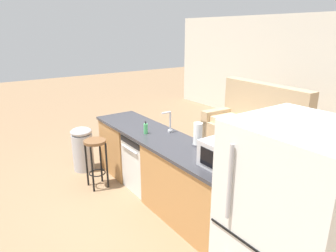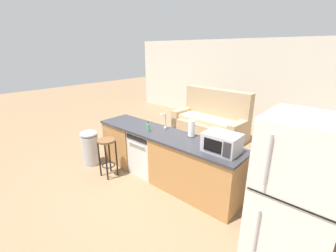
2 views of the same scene
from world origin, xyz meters
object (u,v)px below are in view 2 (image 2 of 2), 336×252
Objects in this scene: stove_range at (309,190)px; couch at (211,122)px; microwave at (222,143)px; bar_stool at (107,150)px; trash_bin at (90,147)px; soap_bottle at (148,127)px; refrigerator at (294,204)px; paper_towel_roll at (191,129)px; kettle at (301,155)px; dishwasher at (149,152)px.

couch is (-2.72, 1.98, -0.06)m from stove_range.
bar_stool is at bearing -162.65° from microwave.
soap_bottle is at bearing 20.85° from trash_bin.
refrigerator is at bearing -48.52° from couch.
paper_towel_roll is 1.38× the size of kettle.
couch reaches higher than dishwasher.
couch reaches higher than kettle.
paper_towel_roll reaches higher than trash_bin.
kettle is (0.92, 0.42, -0.05)m from microwave.
paper_towel_roll is at bearing 13.57° from dishwasher.
kettle is at bearing 24.76° from microwave.
bar_stool is (-0.57, -0.52, -0.44)m from soap_bottle.
kettle is at bearing 19.78° from bar_stool.
microwave reaches higher than bar_stool.
trash_bin is at bearing -163.24° from stove_range.
soap_bottle is 0.24× the size of bar_stool.
stove_range is 0.51× the size of refrigerator.
trash_bin is (-0.68, 0.04, -0.16)m from bar_stool.
stove_range is 0.44× the size of couch.
trash_bin is (-2.66, -0.58, -0.66)m from microwave.
refrigerator reaches higher than couch.
microwave is at bearing -57.13° from couch.
couch is at bearing 112.44° from paper_towel_roll.
couch is (-0.23, 2.63, -0.58)m from soap_bottle.
paper_towel_roll reaches higher than stove_range.
couch is at bearing 131.48° from refrigerator.
stove_range is 1.89m from paper_towel_roll.
kettle is at bearing -39.47° from couch.
refrigerator is (2.60, -0.55, 0.46)m from dishwasher.
kettle is at bearing 15.64° from trash_bin.
stove_range is at bearing 14.63° from soap_bottle.
trash_bin is 0.36× the size of couch.
trash_bin is at bearing -159.15° from soap_bottle.
soap_bottle is 0.24× the size of trash_bin.
refrigerator is at bearing -11.93° from dishwasher.
refrigerator is 2.38× the size of trash_bin.
soap_bottle is at bearing 42.20° from bar_stool.
bar_stool is at bearing -3.27° from trash_bin.
stove_range is 3.91m from trash_bin.
stove_range is 0.57m from kettle.
couch reaches higher than trash_bin.
trash_bin is at bearing -108.27° from couch.
dishwasher is 2.98× the size of paper_towel_roll.
refrigerator is 1.23m from microwave.
dishwasher is 0.48× the size of refrigerator.
kettle reaches higher than soap_bottle.
couch is (-2.55, 2.10, -0.59)m from kettle.
paper_towel_roll is at bearing -172.15° from kettle.
refrigerator is 3.78m from trash_bin.
soap_bottle is at bearing -165.37° from stove_range.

